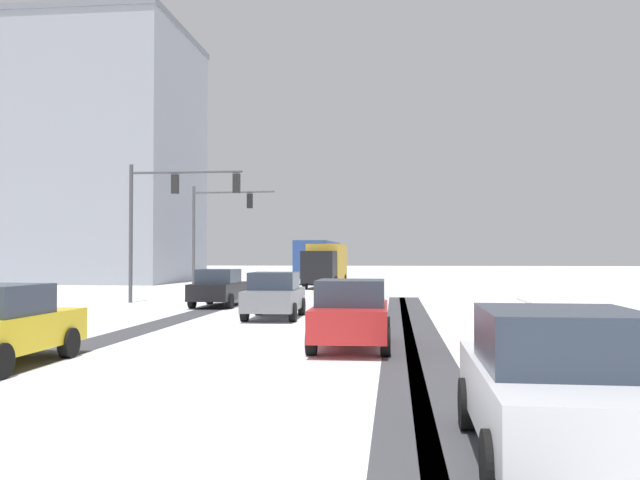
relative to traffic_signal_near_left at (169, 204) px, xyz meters
The scene contains 12 objects.
wheel_track_left_lane 15.70m from the traffic_signal_near_left, 44.99° to the right, with size 0.80×32.13×0.01m, color #424247.
wheel_track_right_lane 11.95m from the traffic_signal_near_left, 74.20° to the right, with size 1.14×32.13×0.01m, color #424247.
wheel_track_center 16.12m from the traffic_signal_near_left, 43.37° to the right, with size 1.00×32.13×0.01m, color #424247.
traffic_signal_near_left is the anchor object (origin of this frame).
traffic_signal_far_left 9.94m from the traffic_signal_near_left, 92.72° to the left, with size 5.20×0.47×6.50m.
car_black_lead 5.17m from the traffic_signal_near_left, 33.58° to the right, with size 1.90×4.13×1.62m.
car_grey_second 10.32m from the traffic_signal_near_left, 48.92° to the right, with size 1.90×4.13×1.62m.
car_red_third 17.82m from the traffic_signal_near_left, 57.07° to the right, with size 1.87×4.12×1.62m.
car_white_fifth 26.53m from the traffic_signal_near_left, 62.34° to the right, with size 1.88×4.13×1.62m.
bus_oncoming 25.29m from the traffic_signal_near_left, 80.26° to the left, with size 2.82×11.04×3.38m.
box_truck_delivery 17.57m from the traffic_signal_near_left, 70.84° to the left, with size 2.58×7.50×3.02m.
office_building_far_left_block 30.33m from the traffic_signal_near_left, 123.25° to the left, with size 18.36×14.73×21.51m.
Camera 1 is at (2.85, -5.38, 2.17)m, focal length 37.96 mm.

